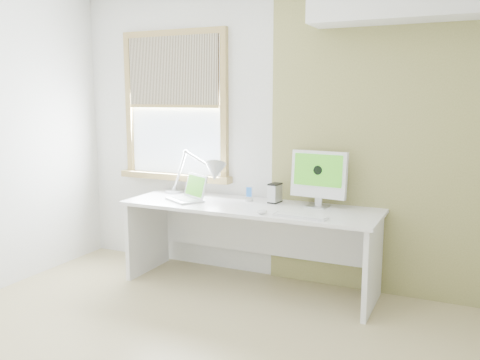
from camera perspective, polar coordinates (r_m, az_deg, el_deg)
The scene contains 11 objects.
room at distance 2.98m, azimuth -8.53°, elevation 2.73°, with size 4.04×3.54×2.64m.
accent_wall at distance 4.27m, azimuth 16.33°, elevation 4.42°, with size 2.00×0.02×2.60m, color olive.
window at distance 4.94m, azimuth -7.37°, elevation 8.18°, with size 1.20×0.14×1.42m.
desk at distance 4.41m, azimuth 1.37°, elevation -5.17°, with size 2.20×0.70×0.73m.
desk_lamp at distance 4.59m, azimuth -3.74°, elevation 0.72°, with size 0.73×0.36×0.42m.
laptop at distance 4.53m, azimuth -5.73°, elevation -1.56°, with size 0.41×0.39×0.23m.
phone_dock at distance 4.47m, azimuth 1.03°, elevation -1.87°, with size 0.08×0.08×0.14m.
external_drive at distance 4.40m, azimuth 3.94°, elevation -1.47°, with size 0.10×0.14×0.17m.
imac at distance 4.25m, azimuth 8.85°, elevation 0.49°, with size 0.48×0.17×0.47m.
keyboard at distance 3.90m, azimuth 6.80°, elevation -4.05°, with size 0.42×0.14×0.02m.
mouse at distance 4.00m, azimuth 2.51°, elevation -3.59°, with size 0.06×0.10×0.03m, color white.
Camera 1 is at (1.63, -2.47, 1.64)m, focal length 37.96 mm.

